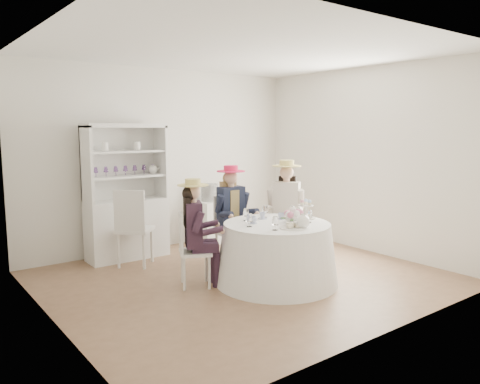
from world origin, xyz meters
TOP-DOWN VIEW (x-y plane):
  - ground at (0.00, 0.00)m, footprint 4.50×4.50m
  - ceiling at (0.00, 0.00)m, footprint 4.50×4.50m
  - wall_back at (0.00, 2.00)m, footprint 4.50×0.00m
  - wall_front at (0.00, -2.00)m, footprint 4.50×0.00m
  - wall_left at (-2.25, 0.00)m, footprint 0.00×4.50m
  - wall_right at (2.25, 0.00)m, footprint 0.00×4.50m
  - tea_table at (0.19, -0.36)m, footprint 1.45×1.45m
  - hutch at (-0.77, 1.72)m, footprint 1.22×0.69m
  - side_table at (0.65, 1.75)m, footprint 0.46×0.46m
  - hatbox at (0.65, 1.75)m, footprint 0.29×0.29m
  - guest_left at (-0.64, 0.11)m, footprint 0.53×0.48m
  - guest_mid at (0.23, 0.59)m, footprint 0.49×0.51m
  - guest_right at (0.91, 0.26)m, footprint 0.60×0.57m
  - spare_chair at (-0.88, 1.26)m, footprint 0.60×0.60m
  - teacup_a at (-0.05, -0.21)m, footprint 0.10×0.10m
  - teacup_b at (0.22, -0.06)m, footprint 0.10×0.10m
  - teacup_c at (0.40, -0.21)m, footprint 0.10×0.10m
  - flower_bowl at (0.38, -0.43)m, footprint 0.25×0.25m
  - flower_arrangement at (0.37, -0.46)m, footprint 0.20×0.21m
  - table_teapot at (0.23, -0.74)m, footprint 0.23×0.16m
  - sandwich_plate at (0.14, -0.68)m, footprint 0.29×0.29m
  - cupcake_stand at (0.66, -0.36)m, footprint 0.24×0.24m
  - stemware_set at (0.19, -0.36)m, footprint 0.82×0.82m

SIDE VIEW (x-z plane):
  - ground at x=0.00m, z-range 0.00..0.00m
  - side_table at x=0.65m, z-range 0.00..0.67m
  - tea_table at x=0.19m, z-range 0.00..0.71m
  - spare_chair at x=-0.88m, z-range 0.04..1.07m
  - hutch at x=-0.77m, z-range -0.27..1.61m
  - guest_left at x=-0.64m, z-range 0.08..1.33m
  - sandwich_plate at x=0.14m, z-range 0.70..0.76m
  - flower_bowl at x=0.38m, z-range 0.72..0.77m
  - teacup_c at x=0.40m, z-range 0.72..0.78m
  - guest_mid at x=0.23m, z-range 0.09..1.42m
  - teacup_a at x=-0.05m, z-range 0.72..0.79m
  - teacup_b at x=0.22m, z-range 0.72..0.79m
  - guest_right at x=0.91m, z-range 0.09..1.48m
  - table_teapot at x=0.23m, z-range 0.70..0.87m
  - stemware_set at x=0.19m, z-range 0.72..0.87m
  - cupcake_stand at x=0.66m, z-range 0.69..0.92m
  - hatbox at x=0.65m, z-range 0.67..0.94m
  - flower_arrangement at x=0.37m, z-range 0.78..0.86m
  - wall_back at x=0.00m, z-range -0.90..3.60m
  - wall_front at x=0.00m, z-range -0.90..3.60m
  - wall_left at x=-2.25m, z-range -0.90..3.60m
  - wall_right at x=2.25m, z-range -0.90..3.60m
  - ceiling at x=0.00m, z-range 2.70..2.70m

